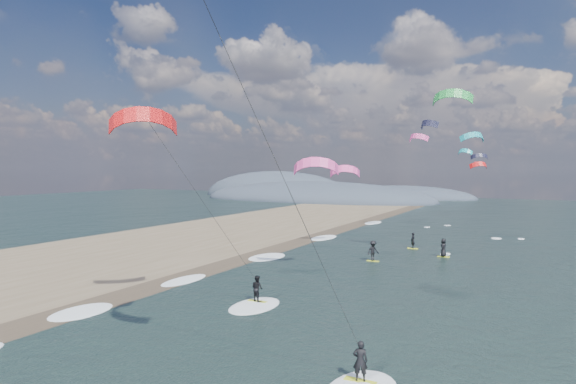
% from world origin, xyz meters
% --- Properties ---
extents(sand_strip, '(26.00, 240.00, 0.00)m').
position_xyz_m(sand_strip, '(-24.00, 10.00, 0.00)').
color(sand_strip, brown).
rests_on(sand_strip, ground).
extents(wet_sand_strip, '(3.00, 240.00, 0.00)m').
position_xyz_m(wet_sand_strip, '(-12.00, 10.00, 0.00)').
color(wet_sand_strip, '#382D23').
rests_on(wet_sand_strip, ground).
extents(coastal_hills, '(80.00, 41.00, 15.00)m').
position_xyz_m(coastal_hills, '(-44.84, 107.86, 0.00)').
color(coastal_hills, '#3D4756').
rests_on(coastal_hills, ground).
extents(kitesurfer_near_a, '(7.74, 9.07, 16.50)m').
position_xyz_m(kitesurfer_near_a, '(2.88, -0.05, 12.36)').
color(kitesurfer_near_a, '#CBD826').
rests_on(kitesurfer_near_a, ground).
extents(kitesurfer_near_b, '(6.95, 9.13, 12.47)m').
position_xyz_m(kitesurfer_near_b, '(-5.83, 8.33, 7.83)').
color(kitesurfer_near_b, '#CBD826').
rests_on(kitesurfer_near_b, ground).
extents(far_kitesurfers, '(6.42, 9.48, 1.86)m').
position_xyz_m(far_kitesurfers, '(0.68, 31.55, 0.91)').
color(far_kitesurfers, '#CBD826').
rests_on(far_kitesurfers, ground).
extents(bg_kite_field, '(14.33, 75.71, 7.97)m').
position_xyz_m(bg_kite_field, '(-0.34, 55.16, 11.65)').
color(bg_kite_field, green).
rests_on(bg_kite_field, ground).
extents(shoreline_surf, '(2.40, 79.40, 0.11)m').
position_xyz_m(shoreline_surf, '(-10.80, 14.75, 0.00)').
color(shoreline_surf, white).
rests_on(shoreline_surf, ground).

